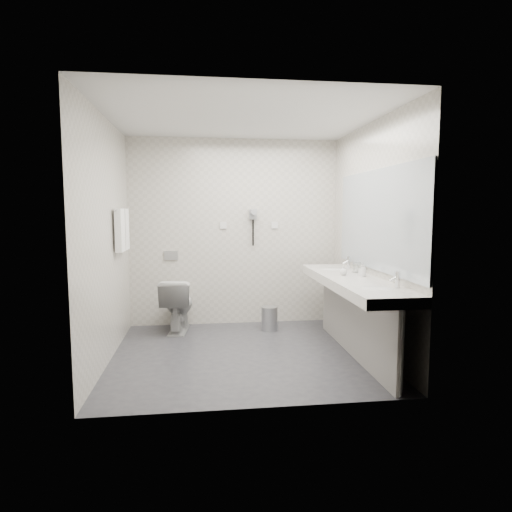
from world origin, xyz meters
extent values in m
plane|color=#2E2E34|center=(0.00, 0.00, 0.00)|extent=(2.80, 2.80, 0.00)
plane|color=silver|center=(0.00, 0.00, 2.50)|extent=(2.80, 2.80, 0.00)
plane|color=beige|center=(0.00, 1.30, 1.25)|extent=(2.80, 0.00, 2.80)
plane|color=beige|center=(0.00, -1.30, 1.25)|extent=(2.80, 0.00, 2.80)
plane|color=beige|center=(-1.40, 0.00, 1.25)|extent=(0.00, 2.60, 2.60)
plane|color=beige|center=(1.40, 0.00, 1.25)|extent=(0.00, 2.60, 2.60)
cube|color=silver|center=(1.12, -0.20, 0.80)|extent=(0.55, 2.20, 0.10)
cube|color=gray|center=(1.15, -0.20, 0.38)|extent=(0.03, 2.15, 0.75)
cylinder|color=silver|center=(1.18, -1.24, 0.38)|extent=(0.06, 0.06, 0.75)
cylinder|color=silver|center=(1.18, 0.84, 0.38)|extent=(0.06, 0.06, 0.75)
cube|color=#B2BCC6|center=(1.39, -0.20, 1.45)|extent=(0.02, 2.20, 1.05)
ellipsoid|color=silver|center=(1.12, -0.85, 0.83)|extent=(0.40, 0.31, 0.05)
ellipsoid|color=silver|center=(1.12, 0.45, 0.83)|extent=(0.40, 0.31, 0.05)
cylinder|color=silver|center=(1.32, -0.85, 0.92)|extent=(0.04, 0.04, 0.15)
cylinder|color=silver|center=(1.32, 0.45, 0.92)|extent=(0.04, 0.04, 0.15)
imported|color=white|center=(1.26, -0.14, 0.91)|extent=(0.07, 0.07, 0.12)
imported|color=white|center=(1.08, -0.06, 0.90)|extent=(0.09, 0.09, 0.10)
imported|color=white|center=(1.26, -0.18, 0.91)|extent=(0.06, 0.06, 0.13)
cylinder|color=silver|center=(1.28, 0.13, 0.90)|extent=(0.08, 0.08, 0.11)
cylinder|color=silver|center=(1.33, 0.12, 0.91)|extent=(0.07, 0.07, 0.12)
imported|color=silver|center=(-0.76, 0.99, 0.34)|extent=(0.45, 0.71, 0.68)
cube|color=#B2B5BA|center=(-0.85, 1.29, 0.95)|extent=(0.18, 0.02, 0.12)
cylinder|color=#B2B5BA|center=(0.42, 0.87, 0.15)|extent=(0.23, 0.23, 0.30)
cylinder|color=#B2B5BA|center=(0.42, 0.87, 0.30)|extent=(0.21, 0.21, 0.02)
cylinder|color=silver|center=(-1.35, 0.55, 1.55)|extent=(0.02, 0.62, 0.02)
cube|color=white|center=(-1.34, 0.41, 1.33)|extent=(0.07, 0.24, 0.48)
cube|color=white|center=(-1.34, 0.69, 1.33)|extent=(0.07, 0.24, 0.48)
cube|color=gray|center=(0.25, 1.27, 1.50)|extent=(0.10, 0.04, 0.14)
cylinder|color=gray|center=(0.25, 1.20, 1.53)|extent=(0.08, 0.14, 0.08)
cylinder|color=black|center=(0.25, 1.26, 1.25)|extent=(0.02, 0.02, 0.35)
cube|color=silver|center=(-0.15, 1.29, 1.35)|extent=(0.09, 0.02, 0.09)
cube|color=silver|center=(0.55, 1.29, 1.35)|extent=(0.09, 0.02, 0.09)
camera|label=1|loc=(-0.44, -4.50, 1.55)|focal=30.12mm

